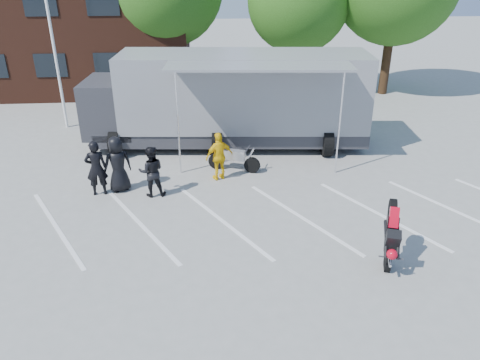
{
  "coord_description": "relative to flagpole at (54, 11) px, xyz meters",
  "views": [
    {
      "loc": [
        -0.25,
        -11.0,
        7.12
      ],
      "look_at": [
        0.74,
        1.05,
        1.3
      ],
      "focal_mm": 35.0,
      "sensor_mm": 36.0,
      "label": 1
    }
  ],
  "objects": [
    {
      "name": "flagpole",
      "position": [
        0.0,
        0.0,
        0.0
      ],
      "size": [
        1.61,
        0.12,
        8.0
      ],
      "color": "white",
      "rests_on": "ground"
    },
    {
      "name": "spectator_hivis",
      "position": [
        6.5,
        -6.1,
        -4.19
      ],
      "size": [
        1.09,
        0.78,
        1.72
      ],
      "primitive_type": "imported",
      "rotation": [
        0.0,
        0.0,
        3.55
      ],
      "color": "yellow",
      "rests_on": "ground"
    },
    {
      "name": "tree_mid",
      "position": [
        11.24,
        5.0,
        -0.11
      ],
      "size": [
        5.44,
        5.44,
        7.68
      ],
      "color": "#382314",
      "rests_on": "ground"
    },
    {
      "name": "spectator_leather_b",
      "position": [
        2.5,
        -6.94,
        -4.12
      ],
      "size": [
        0.74,
        0.54,
        1.86
      ],
      "primitive_type": "imported",
      "rotation": [
        0.0,
        0.0,
        3.29
      ],
      "color": "black",
      "rests_on": "ground"
    },
    {
      "name": "office_building",
      "position": [
        -3.76,
        8.0,
        -1.55
      ],
      "size": [
        18.0,
        8.0,
        7.0
      ],
      "primitive_type": "cube",
      "color": "#492417",
      "rests_on": "ground"
    },
    {
      "name": "spectator_leather_c",
      "position": [
        4.27,
        -7.16,
        -4.2
      ],
      "size": [
        0.88,
        0.71,
        1.7
      ],
      "primitive_type": "imported",
      "rotation": [
        0.0,
        0.0,
        3.23
      ],
      "color": "black",
      "rests_on": "ground"
    },
    {
      "name": "stunt_bike_rider",
      "position": [
        10.63,
        -11.16,
        -5.05
      ],
      "size": [
        1.18,
        1.72,
        1.84
      ],
      "primitive_type": null,
      "rotation": [
        0.0,
        0.0,
        -0.31
      ],
      "color": "black",
      "rests_on": "ground"
    },
    {
      "name": "spectator_leather_a",
      "position": [
        3.14,
        -6.69,
        -4.11
      ],
      "size": [
        1.09,
        0.93,
        1.89
      ],
      "primitive_type": "imported",
      "rotation": [
        0.0,
        0.0,
        3.57
      ],
      "color": "black",
      "rests_on": "ground"
    },
    {
      "name": "transporter_truck",
      "position": [
        7.13,
        -2.87,
        -5.05
      ],
      "size": [
        12.21,
        6.62,
        3.75
      ],
      "primitive_type": null,
      "rotation": [
        0.0,
        0.0,
        -0.08
      ],
      "color": "gray",
      "rests_on": "ground"
    },
    {
      "name": "ground",
      "position": [
        6.24,
        -10.0,
        -5.05
      ],
      "size": [
        100.0,
        100.0,
        0.0
      ],
      "primitive_type": "plane",
      "color": "#999994",
      "rests_on": "ground"
    },
    {
      "name": "parking_bay_lines",
      "position": [
        6.24,
        -9.0,
        -5.05
      ],
      "size": [
        18.09,
        13.33,
        0.01
      ],
      "primitive_type": "cube",
      "rotation": [
        0.0,
        0.0,
        0.52
      ],
      "color": "white",
      "rests_on": "ground"
    },
    {
      "name": "parked_motorcycle",
      "position": [
        7.05,
        -5.43,
        -5.05
      ],
      "size": [
        2.08,
        1.29,
        1.03
      ],
      "primitive_type": null,
      "rotation": [
        0.0,
        0.0,
        1.22
      ],
      "color": "#B8B8BD",
      "rests_on": "ground"
    }
  ]
}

